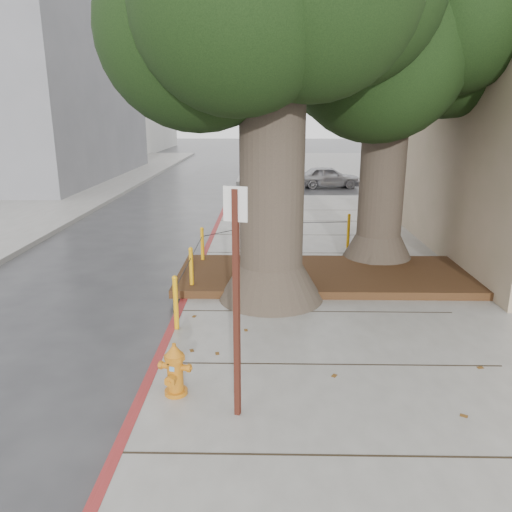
{
  "coord_description": "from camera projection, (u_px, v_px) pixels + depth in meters",
  "views": [
    {
      "loc": [
        -0.41,
        -6.52,
        3.65
      ],
      "look_at": [
        -0.59,
        2.36,
        1.1
      ],
      "focal_mm": 35.0,
      "sensor_mm": 36.0,
      "label": 1
    }
  ],
  "objects": [
    {
      "name": "tree_far",
      "position": [
        405.0,
        48.0,
        10.95
      ],
      "size": [
        4.5,
        3.8,
        7.17
      ],
      "color": "#4C3F33",
      "rests_on": "sidewalk_main"
    },
    {
      "name": "signpost",
      "position": [
        236.0,
        293.0,
        5.6
      ],
      "size": [
        0.27,
        0.1,
        2.76
      ],
      "rotation": [
        0.0,
        0.0,
        -0.31
      ],
      "color": "#471911",
      "rests_on": "sidewalk_main"
    },
    {
      "name": "bollard_ring",
      "position": [
        245.0,
        250.0,
        11.3
      ],
      "size": [
        3.79,
        5.39,
        0.95
      ],
      "color": "orange",
      "rests_on": "sidewalk_main"
    },
    {
      "name": "building_far_white",
      "position": [
        97.0,
        72.0,
        48.77
      ],
      "size": [
        12.0,
        18.0,
        15.0
      ],
      "primitive_type": "cube",
      "color": "silver",
      "rests_on": "ground"
    },
    {
      "name": "fire_hydrant",
      "position": [
        175.0,
        370.0,
        6.36
      ],
      "size": [
        0.38,
        0.36,
        0.71
      ],
      "rotation": [
        0.0,
        0.0,
        -0.2
      ],
      "color": "orange",
      "rests_on": "sidewalk_main"
    },
    {
      "name": "sidewalk_far",
      "position": [
        355.0,
        165.0,
        35.96
      ],
      "size": [
        16.0,
        20.0,
        0.15
      ],
      "primitive_type": "cube",
      "color": "slate",
      "rests_on": "ground"
    },
    {
      "name": "planter_bed",
      "position": [
        325.0,
        275.0,
        10.93
      ],
      "size": [
        6.4,
        2.6,
        0.16
      ],
      "primitive_type": "cube",
      "color": "black",
      "rests_on": "sidewalk_main"
    },
    {
      "name": "curb_red",
      "position": [
        184.0,
        304.0,
        9.68
      ],
      "size": [
        0.14,
        26.0,
        0.16
      ],
      "primitive_type": "cube",
      "color": "maroon",
      "rests_on": "ground"
    },
    {
      "name": "car_red",
      "position": [
        484.0,
        178.0,
        24.23
      ],
      "size": [
        3.91,
        1.7,
        1.25
      ],
      "primitive_type": "imported",
      "rotation": [
        0.0,
        0.0,
        1.47
      ],
      "color": "maroon",
      "rests_on": "ground"
    },
    {
      "name": "ground",
      "position": [
        293.0,
        373.0,
        7.26
      ],
      "size": [
        140.0,
        140.0,
        0.0
      ],
      "primitive_type": "plane",
      "color": "#28282B",
      "rests_on": "ground"
    },
    {
      "name": "car_silver",
      "position": [
        328.0,
        177.0,
        25.31
      ],
      "size": [
        3.28,
        1.53,
        1.09
      ],
      "primitive_type": "imported",
      "rotation": [
        0.0,
        0.0,
        1.65
      ],
      "color": "#ACABB1",
      "rests_on": "ground"
    },
    {
      "name": "car_dark",
      "position": [
        35.0,
        174.0,
        25.98
      ],
      "size": [
        2.17,
        4.36,
        1.22
      ],
      "primitive_type": "imported",
      "rotation": [
        0.0,
        0.0,
        0.11
      ],
      "color": "black",
      "rests_on": "ground"
    },
    {
      "name": "tree_near",
      "position": [
        293.0,
        7.0,
        8.49
      ],
      "size": [
        4.5,
        3.8,
        7.68
      ],
      "color": "#4C3F33",
      "rests_on": "sidewalk_main"
    }
  ]
}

